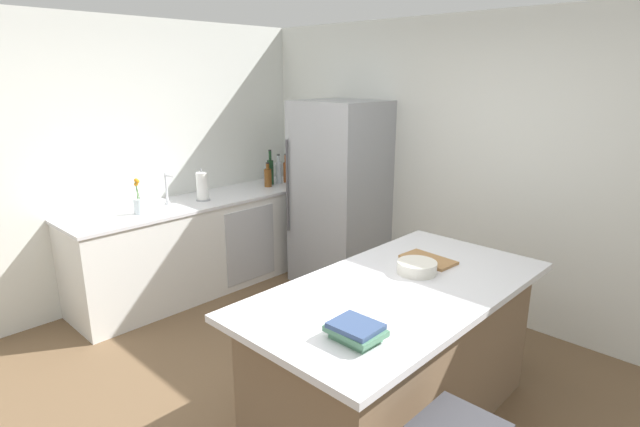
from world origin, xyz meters
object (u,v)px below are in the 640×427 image
at_px(paper_towel_roll, 202,187).
at_px(soda_bottle, 279,172).
at_px(vinegar_bottle, 286,172).
at_px(cutting_board, 428,260).
at_px(wine_bottle, 270,171).
at_px(kitchen_island, 396,354).
at_px(sink_faucet, 167,188).
at_px(refrigerator, 339,195).
at_px(flower_vase, 139,204).
at_px(whiskey_bottle, 268,177).
at_px(mixing_bowl, 417,267).
at_px(cookbook_stack, 356,331).
at_px(gin_bottle, 297,171).

height_order(paper_towel_roll, soda_bottle, soda_bottle).
distance_m(vinegar_bottle, cutting_board, 2.67).
bearing_deg(wine_bottle, kitchen_island, -25.82).
xyz_separation_m(sink_faucet, cutting_board, (2.54, 0.44, -0.16)).
xyz_separation_m(paper_towel_roll, wine_bottle, (-0.07, 0.93, 0.02)).
relative_size(refrigerator, flower_vase, 5.89).
height_order(wine_bottle, whiskey_bottle, wine_bottle).
height_order(sink_faucet, flower_vase, flower_vase).
bearing_deg(vinegar_bottle, mixing_bowl, -25.61).
relative_size(kitchen_island, whiskey_bottle, 7.47).
bearing_deg(cutting_board, cookbook_stack, -74.75).
bearing_deg(gin_bottle, paper_towel_roll, -92.25).
relative_size(refrigerator, whiskey_bottle, 7.00).
relative_size(sink_faucet, vinegar_bottle, 0.93).
distance_m(sink_faucet, wine_bottle, 1.25).
distance_m(sink_faucet, flower_vase, 0.37).
xyz_separation_m(soda_bottle, wine_bottle, (-0.02, -0.11, 0.02)).
xyz_separation_m(wine_bottle, whiskey_bottle, (0.07, -0.10, -0.04)).
height_order(refrigerator, cookbook_stack, refrigerator).
xyz_separation_m(flower_vase, gin_bottle, (0.03, 1.88, 0.04)).
distance_m(flower_vase, cookbook_stack, 2.76).
bearing_deg(flower_vase, wine_bottle, 93.21).
bearing_deg(flower_vase, vinegar_bottle, 91.46).
height_order(refrigerator, soda_bottle, refrigerator).
bearing_deg(cookbook_stack, wine_bottle, 145.90).
distance_m(paper_towel_roll, whiskey_bottle, 0.83).
bearing_deg(vinegar_bottle, paper_towel_roll, -88.68).
bearing_deg(wine_bottle, vinegar_bottle, 76.92).
xyz_separation_m(vinegar_bottle, whiskey_bottle, (0.02, -0.28, -0.02)).
distance_m(wine_bottle, mixing_bowl, 2.78).
height_order(whiskey_bottle, cookbook_stack, whiskey_bottle).
relative_size(refrigerator, gin_bottle, 5.72).
xyz_separation_m(kitchen_island, cutting_board, (-0.10, 0.47, 0.46)).
xyz_separation_m(gin_bottle, mixing_bowl, (2.47, -1.32, -0.10)).
bearing_deg(kitchen_island, sink_faucet, 179.51).
height_order(kitchen_island, gin_bottle, gin_bottle).
distance_m(refrigerator, cookbook_stack, 2.80).
distance_m(vinegar_bottle, cookbook_stack, 3.49).
relative_size(soda_bottle, wine_bottle, 0.84).
bearing_deg(flower_vase, paper_towel_roll, 91.70).
height_order(paper_towel_roll, vinegar_bottle, vinegar_bottle).
height_order(paper_towel_roll, cookbook_stack, paper_towel_roll).
bearing_deg(whiskey_bottle, kitchen_island, -24.67).
bearing_deg(cookbook_stack, flower_vase, 173.26).
height_order(flower_vase, wine_bottle, wine_bottle).
relative_size(paper_towel_roll, gin_bottle, 0.96).
distance_m(kitchen_island, cookbook_stack, 0.84).
relative_size(kitchen_island, cutting_board, 5.51).
bearing_deg(mixing_bowl, sink_faucet, -175.21).
bearing_deg(kitchen_island, cookbook_stack, -72.41).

